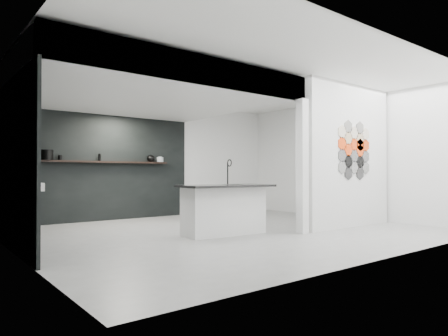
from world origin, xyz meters
TOP-DOWN VIEW (x-y plane):
  - floor at (0.00, 0.00)m, footprint 7.00×6.00m
  - partition_panel at (2.23, -1.00)m, footprint 2.45×0.15m
  - bay_clad_back at (-1.30, 2.97)m, footprint 4.40×0.04m
  - bay_clad_left at (-3.47, 1.00)m, footprint 0.04×4.00m
  - bulkhead at (-1.30, 1.00)m, footprint 4.40×4.00m
  - corner_column at (0.82, -1.00)m, footprint 0.16×0.16m
  - fascia_beam at (-1.30, -0.92)m, footprint 4.40×0.16m
  - wall_basin at (-3.24, 0.80)m, footprint 0.40×0.60m
  - display_shelf at (-1.20, 2.87)m, footprint 3.00×0.15m
  - kitchen_island at (-0.33, -0.26)m, footprint 1.67×0.84m
  - stockpot at (-2.42, 2.87)m, footprint 0.32×0.32m
  - kettle at (-0.09, 2.87)m, footprint 0.24×0.24m
  - glass_bowl at (0.15, 2.87)m, footprint 0.20×0.20m
  - glass_vase at (0.15, 2.87)m, footprint 0.09×0.09m
  - bottle_dark at (-1.34, 2.87)m, footprint 0.07×0.07m
  - utensil_cup at (-2.17, 2.87)m, footprint 0.09×0.09m
  - hex_tile_cluster at (2.26, -1.09)m, footprint 1.04×0.02m

SIDE VIEW (x-z plane):
  - floor at x=0.00m, z-range -0.01..0.00m
  - kitchen_island at x=-0.33m, z-range -0.21..1.09m
  - wall_basin at x=-3.24m, z-range 0.79..0.91m
  - bay_clad_back at x=-1.30m, z-range 0.00..2.35m
  - bay_clad_left at x=-3.47m, z-range 0.00..2.35m
  - corner_column at x=0.82m, z-range 0.00..2.35m
  - display_shelf at x=-1.20m, z-range 1.28..1.32m
  - utensil_cup at x=-2.17m, z-range 1.32..1.42m
  - glass_bowl at x=0.15m, z-range 1.32..1.43m
  - glass_vase at x=0.15m, z-range 1.32..1.45m
  - bottle_dark at x=-1.34m, z-range 1.32..1.47m
  - partition_panel at x=2.23m, z-range 0.00..2.80m
  - kettle at x=-0.09m, z-range 1.32..1.48m
  - stockpot at x=-2.42m, z-range 1.32..1.52m
  - hex_tile_cluster at x=2.26m, z-range 0.92..2.09m
  - bulkhead at x=-1.30m, z-range 2.35..2.75m
  - fascia_beam at x=-1.30m, z-range 2.35..2.75m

